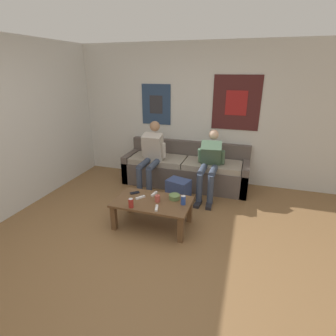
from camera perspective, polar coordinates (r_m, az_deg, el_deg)
name	(u,v)px	position (r m, az deg, el deg)	size (l,w,h in m)	color
ground_plane	(141,252)	(3.35, -5.88, -17.82)	(18.00, 18.00, 0.00)	brown
wall_back	(191,114)	(5.09, 4.99, 11.56)	(10.00, 0.07, 2.55)	silver
couch	(185,170)	(4.99, 3.81, -0.42)	(2.32, 0.73, 0.77)	#564C47
coffee_table	(152,205)	(3.67, -3.40, -8.06)	(1.05, 0.61, 0.38)	brown
person_seated_adult	(151,154)	(4.68, -3.68, 3.01)	(0.47, 0.86, 1.22)	#384256
person_seated_teen	(210,162)	(4.49, 9.06, 1.36)	(0.47, 0.96, 1.10)	#384256
backpack	(178,193)	(4.28, 2.18, -5.37)	(0.41, 0.36, 0.42)	navy
ceramic_bowl	(174,197)	(3.66, 1.42, -6.23)	(0.16, 0.16, 0.07)	#607F47
pillar_candle	(158,199)	(3.59, -2.30, -6.66)	(0.07, 0.07, 0.11)	#B24C42
drink_can_blue	(183,200)	(3.52, 3.33, -6.99)	(0.07, 0.07, 0.12)	#28479E
drink_can_red	(131,203)	(3.48, -8.07, -7.56)	(0.07, 0.07, 0.12)	maroon
game_controller_near_left	(140,197)	(3.71, -6.04, -6.39)	(0.11, 0.14, 0.03)	white
game_controller_near_right	(157,208)	(3.43, -2.49, -8.70)	(0.07, 0.15, 0.03)	white
game_controller_far_center	(154,194)	(3.80, -3.01, -5.62)	(0.05, 0.15, 0.03)	white
cell_phone	(135,193)	(3.87, -7.24, -5.37)	(0.15, 0.14, 0.01)	black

